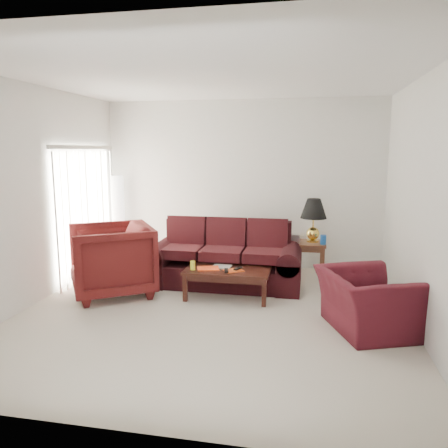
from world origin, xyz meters
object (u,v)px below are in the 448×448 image
sofa (224,255)px  coffee_table (227,284)px  armchair_left (112,260)px  floor_lamp (118,219)px  armchair_right (366,302)px  end_table (308,260)px

sofa → coffee_table: size_ratio=1.98×
sofa → armchair_left: 1.71m
armchair_left → floor_lamp: bearing=168.6°
sofa → floor_lamp: bearing=159.5°
armchair_right → coffee_table: bearing=45.4°
coffee_table → armchair_left: bearing=-157.5°
end_table → floor_lamp: floor_lamp is taller
sofa → coffee_table: bearing=-71.3°
armchair_left → coffee_table: (1.70, 0.16, -0.31)m
floor_lamp → coffee_table: (2.37, -1.56, -0.62)m
sofa → armchair_left: size_ratio=2.08×
end_table → coffee_table: (-1.14, -1.30, -0.09)m
armchair_left → armchair_right: size_ratio=1.07×
sofa → armchair_right: 2.45m
end_table → coffee_table: 1.73m
end_table → coffee_table: size_ratio=0.49×
sofa → end_table: sofa is taller
sofa → end_table: size_ratio=4.00×
armchair_left → coffee_table: bearing=62.7°
coffee_table → floor_lamp: bearing=163.8°
end_table → armchair_left: armchair_left is taller
end_table → armchair_left: (-2.84, -1.46, 0.23)m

